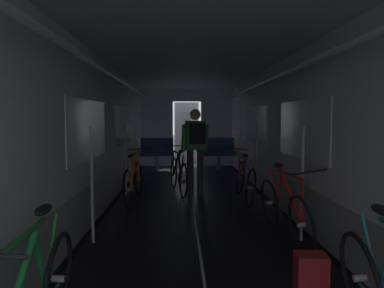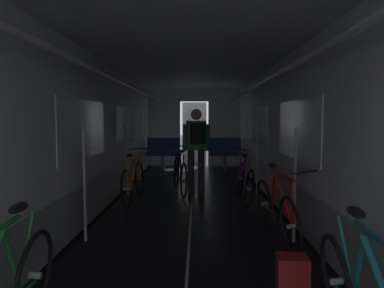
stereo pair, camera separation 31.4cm
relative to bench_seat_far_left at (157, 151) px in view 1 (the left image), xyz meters
name	(u,v)px [view 1 (the left image)]	position (x,y,z in m)	size (l,w,h in m)	color
train_car_shell	(194,106)	(0.90, -4.47, 1.13)	(3.14, 12.34, 2.57)	black
bench_seat_far_left	(157,151)	(0.00, 0.00, 0.00)	(0.98, 0.51, 0.95)	gray
bench_seat_far_right	(218,151)	(1.80, 0.00, 0.00)	(0.98, 0.51, 0.95)	gray
bicycle_red	(284,209)	(1.97, -5.91, -0.19)	(0.46, 1.69, 0.95)	black
bicycle_purple	(245,180)	(1.86, -3.85, -0.19)	(0.44, 1.69, 0.96)	black
bicycle_orange	(134,181)	(-0.15, -3.94, -0.18)	(0.44, 1.69, 0.94)	black
person_cyclist_aisle	(196,144)	(0.98, -3.41, 0.45)	(0.56, 0.43, 1.69)	#2D2D33
bicycle_black_in_aisle	(178,174)	(0.64, -3.15, -0.18)	(0.54, 1.67, 0.94)	black
backpack_on_floor	(311,274)	(1.80, -7.26, -0.40)	(0.26, 0.20, 0.34)	maroon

